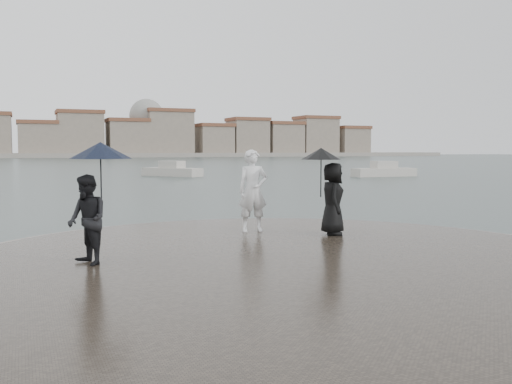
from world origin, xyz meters
name	(u,v)px	position (x,y,z in m)	size (l,w,h in m)	color
ground	(410,342)	(0.00, 0.00, 0.00)	(400.00, 400.00, 0.00)	#2B3835
kerb_ring	(284,271)	(0.00, 3.50, 0.16)	(12.50, 12.50, 0.32)	gray
quay_tip	(284,269)	(0.00, 3.50, 0.18)	(11.90, 11.90, 0.36)	#2D261E
statue	(253,191)	(0.76, 6.84, 1.32)	(0.70, 0.46, 1.91)	white
visitor_left	(92,197)	(-3.14, 4.36, 1.49)	(1.17, 1.07, 2.04)	black
visitor_right	(330,188)	(2.16, 5.71, 1.42)	(1.10, 1.02, 1.95)	black
far_skyline	(13,137)	(-6.29, 160.71, 5.61)	(260.00, 20.00, 37.00)	gray
boats	(154,175)	(4.71, 35.96, 0.38)	(46.62, 15.95, 1.50)	#B9B2A6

